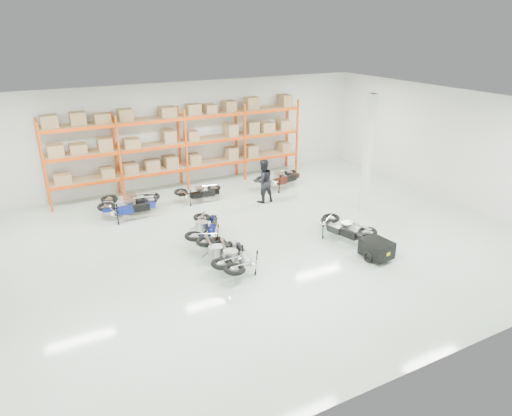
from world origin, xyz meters
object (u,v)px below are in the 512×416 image
moto_black_far_left (220,248)px  moto_touring_right (345,224)px  moto_blue_centre (205,224)px  trailer (377,249)px  moto_back_c (199,189)px  moto_back_d (280,175)px  person_back (263,181)px  moto_back_a (129,203)px  moto_back_b (130,198)px  moto_silver_left (235,253)px

moto_black_far_left → moto_touring_right: 4.42m
moto_blue_centre → trailer: (4.16, -3.80, -0.19)m
trailer → moto_back_c: 7.85m
moto_back_d → person_back: 1.93m
person_back → moto_back_a: bearing=-10.5°
moto_blue_centre → moto_back_c: 3.60m
moto_back_b → moto_back_c: (2.75, -0.17, -0.08)m
trailer → moto_blue_centre: bearing=130.9°
trailer → moto_back_b: bearing=121.5°
moto_silver_left → moto_black_far_left: (-0.26, 0.47, -0.01)m
moto_touring_right → person_back: size_ratio=1.03×
moto_silver_left → moto_black_far_left: bearing=-52.0°
moto_blue_centre → moto_silver_left: 2.33m
moto_back_a → person_back: person_back is taller
moto_touring_right → moto_back_a: 7.96m
person_back → moto_silver_left: bearing=52.3°
moto_black_far_left → moto_back_c: moto_black_far_left is taller
moto_back_d → trailer: bearing=162.0°
moto_black_far_left → moto_back_b: 5.63m
moto_silver_left → moto_back_a: moto_back_a is taller
moto_blue_centre → moto_silver_left: size_ratio=0.99×
moto_touring_right → moto_back_b: (-5.81, 5.80, 0.02)m
trailer → moto_back_d: bearing=77.3°
moto_touring_right → moto_black_far_left: bearing=160.8°
moto_silver_left → moto_black_far_left: moto_silver_left is taller
moto_black_far_left → moto_back_c: bearing=-99.7°
moto_silver_left → trailer: (4.15, -1.47, -0.19)m
moto_silver_left → moto_back_b: size_ratio=0.95×
moto_black_far_left → moto_touring_right: (4.40, -0.34, 0.01)m
moto_black_far_left → moto_back_b: bearing=-70.9°
moto_black_far_left → trailer: moto_black_far_left is taller
moto_black_far_left → moto_back_a: 5.17m
moto_back_b → moto_back_c: bearing=-75.9°
moto_back_b → moto_back_d: 6.57m
moto_blue_centre → trailer: size_ratio=1.19×
moto_back_d → moto_touring_right: bearing=160.2°
moto_back_a → moto_back_c: (2.91, 0.36, -0.08)m
moto_back_c → person_back: (2.30, -1.26, 0.39)m
moto_back_d → person_back: (-1.51, -1.16, 0.31)m
moto_blue_centre → moto_back_b: size_ratio=0.95×
moto_touring_right → person_back: 4.44m
moto_silver_left → moto_back_d: 7.49m
moto_black_far_left → person_back: 5.45m
moto_back_a → moto_back_b: 0.55m
moto_back_d → person_back: person_back is taller
moto_black_far_left → moto_blue_centre: bearing=-92.8°
moto_back_c → moto_back_d: moto_back_d is taller
moto_black_far_left → moto_back_c: (1.35, 5.29, -0.04)m
moto_back_a → moto_back_c: 2.94m
trailer → person_back: person_back is taller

